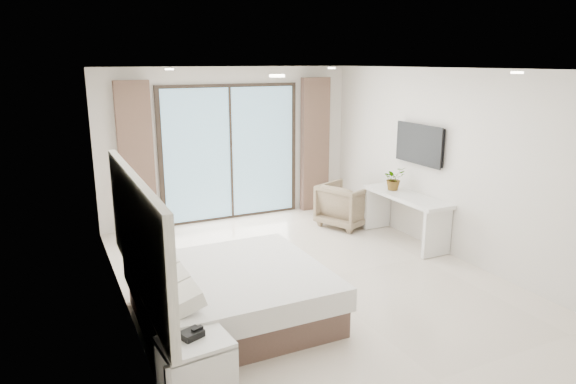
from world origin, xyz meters
name	(u,v)px	position (x,y,z in m)	size (l,w,h in m)	color
ground	(311,280)	(0.00, 0.00, 0.00)	(6.20, 6.20, 0.00)	beige
room_shell	(275,154)	(-0.20, 0.70, 1.58)	(4.62, 6.22, 2.72)	silver
bed	(230,294)	(-1.31, -0.54, 0.30)	(2.01, 1.91, 0.70)	brown
nightstand	(196,368)	(-2.02, -1.69, 0.27)	(0.62, 0.53, 0.53)	silver
phone	(192,334)	(-2.03, -1.64, 0.56)	(0.18, 0.14, 0.06)	black
console_desk	(406,207)	(2.04, 0.68, 0.57)	(0.51, 1.64, 0.77)	silver
plant	(394,181)	(2.04, 1.02, 0.92)	(0.34, 0.38, 0.29)	#33662D
armchair	(346,203)	(1.63, 1.78, 0.41)	(0.80, 0.74, 0.82)	#8B755B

